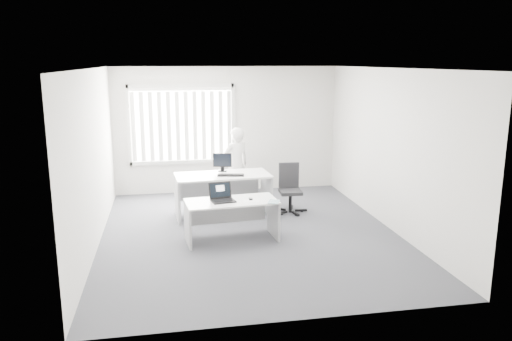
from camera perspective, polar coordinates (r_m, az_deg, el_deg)
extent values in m
plane|color=#404147|center=(8.68, -0.74, -7.22)|extent=(6.00, 6.00, 0.00)
cube|color=beige|center=(11.24, -3.34, 4.66)|extent=(5.00, 0.02, 2.80)
cube|color=beige|center=(5.45, 4.55, -3.78)|extent=(5.00, 0.02, 2.80)
cube|color=beige|center=(8.28, -18.09, 1.24)|extent=(0.02, 6.00, 2.80)
cube|color=beige|center=(9.07, 15.03, 2.37)|extent=(0.02, 6.00, 2.80)
cube|color=white|center=(8.17, -0.79, 11.61)|extent=(5.00, 6.00, 0.02)
cube|color=beige|center=(11.11, -8.47, 5.23)|extent=(2.32, 0.06, 1.76)
cube|color=silver|center=(8.19, -2.83, -3.55)|extent=(1.54, 0.82, 0.03)
cube|color=#9F9FA1|center=(8.17, -7.80, -6.18)|extent=(0.09, 0.64, 0.65)
cube|color=#9F9FA1|center=(8.47, 2.02, -5.40)|extent=(0.09, 0.64, 0.65)
cube|color=silver|center=(9.48, -3.84, -0.55)|extent=(1.83, 0.95, 0.03)
cube|color=#9F9FA1|center=(9.47, -8.97, -3.22)|extent=(0.09, 0.77, 0.78)
cube|color=#9F9FA1|center=(9.76, 1.21, -2.59)|extent=(0.09, 0.77, 0.78)
cylinder|color=black|center=(9.86, 3.92, -4.59)|extent=(0.58, 0.58, 0.07)
cylinder|color=black|center=(9.81, 3.93, -3.62)|extent=(0.06, 0.06, 0.42)
cube|color=black|center=(9.75, 3.95, -2.44)|extent=(0.44, 0.44, 0.06)
cube|color=black|center=(9.87, 3.77, -0.52)|extent=(0.40, 0.08, 0.50)
imported|color=silver|center=(10.45, -2.29, 0.66)|extent=(0.67, 0.56, 1.57)
cube|color=white|center=(8.17, -0.54, -3.47)|extent=(0.29, 0.22, 0.00)
cube|color=white|center=(8.09, 2.05, -3.59)|extent=(0.24, 0.28, 0.01)
cube|color=black|center=(9.35, -2.90, -0.53)|extent=(0.52, 0.25, 0.02)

